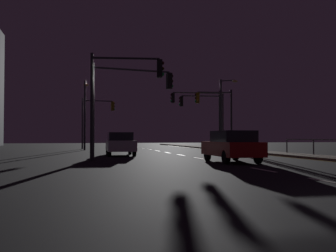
{
  "coord_description": "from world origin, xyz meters",
  "views": [
    {
      "loc": [
        -6.84,
        -4.33,
        1.27
      ],
      "look_at": [
        1.62,
        31.9,
        2.32
      ],
      "focal_mm": 40.64,
      "sensor_mm": 36.0,
      "label": 1
    }
  ],
  "objects": [
    {
      "name": "traffic_light_near_left",
      "position": [
        4.94,
        27.48,
        3.87
      ],
      "size": [
        3.4,
        0.54,
        5.33
      ],
      "color": "#2D3033",
      "rests_on": "sidewalk_right"
    },
    {
      "name": "lane_edge_line",
      "position": [
        5.63,
        22.5,
        0.01
      ],
      "size": [
        0.14,
        53.0,
        0.01
      ],
      "color": "gold",
      "rests_on": "ground"
    },
    {
      "name": "traffic_light_near_right",
      "position": [
        -5.09,
        35.88,
        3.69
      ],
      "size": [
        3.44,
        0.58,
        5.28
      ],
      "color": "#4C4C51",
      "rests_on": "ground"
    },
    {
      "name": "street_lamp_far_end",
      "position": [
        -6.33,
        32.76,
        3.99
      ],
      "size": [
        0.56,
        1.52,
        6.62
      ],
      "color": "#2D3033",
      "rests_on": "ground"
    },
    {
      "name": "lane_markings_center",
      "position": [
        0.0,
        21.0,
        0.01
      ],
      "size": [
        0.14,
        50.0,
        0.01
      ],
      "color": "silver",
      "rests_on": "ground"
    },
    {
      "name": "traffic_light_overhead_east",
      "position": [
        4.35,
        30.61,
        4.15
      ],
      "size": [
        4.92,
        0.6,
        5.62
      ],
      "color": "#2D3033",
      "rests_on": "sidewalk_right"
    },
    {
      "name": "car_oncoming",
      "position": [
        -4.1,
        21.84,
        0.82
      ],
      "size": [
        1.94,
        4.45,
        1.57
      ],
      "color": "silver",
      "rests_on": "ground"
    },
    {
      "name": "ground_plane",
      "position": [
        0.0,
        17.5,
        0.0
      ],
      "size": [
        112.0,
        112.0,
        0.0
      ],
      "primitive_type": "plane",
      "color": "black",
      "rests_on": "ground"
    },
    {
      "name": "sidewalk_right",
      "position": [
        6.89,
        17.5,
        0.07
      ],
      "size": [
        2.02,
        77.0,
        0.14
      ],
      "primitive_type": "cube",
      "color": "gray",
      "rests_on": "ground"
    },
    {
      "name": "street_lamp_corner",
      "position": [
        7.26,
        31.45,
        4.3
      ],
      "size": [
        1.52,
        1.12,
        6.91
      ],
      "color": "#2D3033",
      "rests_on": "sidewalk_right"
    },
    {
      "name": "traffic_light_far_left",
      "position": [
        -4.63,
        15.71,
        3.99
      ],
      "size": [
        3.87,
        0.79,
        5.69
      ],
      "color": "#2D3033",
      "rests_on": "ground"
    },
    {
      "name": "traffic_light_far_center",
      "position": [
        -4.03,
        17.3,
        3.83
      ],
      "size": [
        4.8,
        0.87,
        5.37
      ],
      "color": "#38383D",
      "rests_on": "ground"
    },
    {
      "name": "traffic_light_far_right",
      "position": [
        4.59,
        29.81,
        3.85
      ],
      "size": [
        4.27,
        0.79,
        5.24
      ],
      "color": "#4C4C51",
      "rests_on": "sidewalk_right"
    },
    {
      "name": "car",
      "position": [
        0.63,
        13.57,
        0.82
      ],
      "size": [
        1.92,
        4.44,
        1.57
      ],
      "color": "#B71414",
      "rests_on": "ground"
    }
  ]
}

